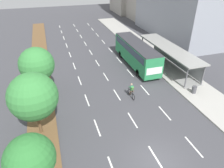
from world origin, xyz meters
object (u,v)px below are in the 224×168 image
median_tree_third (37,65)px  median_tree_second (33,97)px  bus (136,52)px  trash_bin (194,90)px  cyclist (132,91)px  median_tree_nearest (30,159)px  bus_shelter (170,55)px

median_tree_third → median_tree_second: bearing=-92.7°
bus → trash_bin: 10.02m
cyclist → trash_bin: bearing=-12.5°
median_tree_third → median_tree_nearest: bearing=-92.0°
median_tree_second → median_tree_third: bearing=87.3°
median_tree_nearest → trash_bin: (16.97, 7.38, -3.03)m
median_tree_third → trash_bin: median_tree_third is taller
cyclist → median_tree_third: median_tree_third is taller
cyclist → median_tree_third: bearing=161.4°
median_tree_nearest → median_tree_second: bearing=88.7°
bus → median_tree_second: median_tree_second is taller
trash_bin → median_tree_nearest: bearing=-156.5°
trash_bin → median_tree_third: bearing=163.9°
cyclist → median_tree_third: size_ratio=0.32×
bus_shelter → median_tree_third: bearing=-171.9°
bus_shelter → trash_bin: 7.47m
cyclist → median_tree_nearest: size_ratio=0.37×
cyclist → trash_bin: 7.24m
median_tree_third → bus: bearing=19.1°
median_tree_second → cyclist: bearing=16.4°
cyclist → median_tree_nearest: median_tree_nearest is taller
median_tree_second → median_tree_third: (0.29, 6.07, 0.07)m
cyclist → median_tree_third: (-9.48, 3.19, 3.15)m
median_tree_nearest → median_tree_second: median_tree_second is taller
median_tree_second → median_tree_third: 6.08m
bus_shelter → median_tree_nearest: size_ratio=2.63×
median_tree_second → trash_bin: bearing=4.4°
median_tree_nearest → cyclist: bearing=42.1°
bus_shelter → bus: 4.77m
median_tree_nearest → median_tree_third: median_tree_third is taller
bus → median_tree_second: 17.41m
bus_shelter → cyclist: bus_shelter is taller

